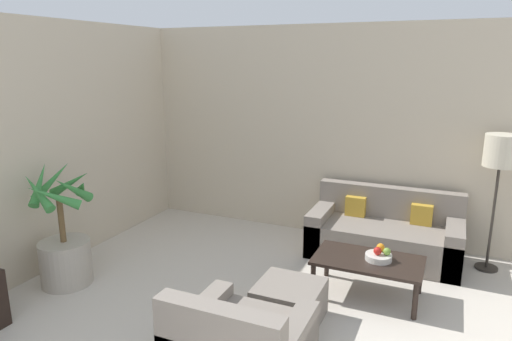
% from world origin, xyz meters
% --- Properties ---
extents(wall_back, '(8.29, 0.06, 2.70)m').
position_xyz_m(wall_back, '(0.00, 5.74, 1.35)').
color(wall_back, beige).
rests_on(wall_back, ground_plane).
extents(potted_palm, '(0.66, 0.73, 1.28)m').
position_xyz_m(potted_palm, '(-2.92, 3.24, 0.41)').
color(potted_palm, '#ADA393').
rests_on(potted_palm, ground_plane).
extents(sofa_loveseat, '(1.71, 0.81, 0.78)m').
position_xyz_m(sofa_loveseat, '(-0.01, 5.27, 0.26)').
color(sofa_loveseat, gray).
rests_on(sofa_loveseat, ground_plane).
extents(floor_lamp, '(0.34, 0.34, 1.52)m').
position_xyz_m(floor_lamp, '(1.10, 5.38, 1.28)').
color(floor_lamp, '#2D2823').
rests_on(floor_lamp, ground_plane).
extents(coffee_table, '(1.04, 0.60, 0.39)m').
position_xyz_m(coffee_table, '(-0.01, 4.24, 0.34)').
color(coffee_table, black).
rests_on(coffee_table, ground_plane).
extents(fruit_bowl, '(0.25, 0.25, 0.06)m').
position_xyz_m(fruit_bowl, '(0.08, 4.26, 0.42)').
color(fruit_bowl, beige).
rests_on(fruit_bowl, coffee_table).
extents(apple_red, '(0.08, 0.08, 0.08)m').
position_xyz_m(apple_red, '(0.07, 4.25, 0.49)').
color(apple_red, red).
rests_on(apple_red, fruit_bowl).
extents(apple_green, '(0.07, 0.07, 0.07)m').
position_xyz_m(apple_green, '(0.15, 4.27, 0.48)').
color(apple_green, olive).
rests_on(apple_green, fruit_bowl).
extents(orange_fruit, '(0.08, 0.08, 0.08)m').
position_xyz_m(orange_fruit, '(0.08, 4.34, 0.49)').
color(orange_fruit, orange).
rests_on(orange_fruit, fruit_bowl).
extents(ottoman, '(0.57, 0.55, 0.34)m').
position_xyz_m(ottoman, '(-0.57, 3.53, 0.17)').
color(ottoman, gray).
rests_on(ottoman, ground_plane).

